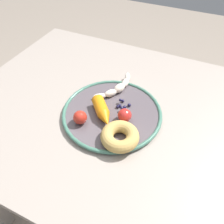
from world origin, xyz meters
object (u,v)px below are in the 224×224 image
(carrot_orange, at_px, (102,112))
(tomato_mid, at_px, (125,115))
(banana, at_px, (118,87))
(dining_table, at_px, (126,129))
(plate, at_px, (112,113))
(tomato_near, at_px, (80,117))
(donut, at_px, (120,136))
(blueberry_pile, at_px, (122,105))

(carrot_orange, relative_size, tomato_mid, 2.66)
(banana, height_order, tomato_mid, tomato_mid)
(dining_table, bearing_deg, banana, 132.20)
(dining_table, xyz_separation_m, carrot_orange, (-0.06, -0.06, 0.12))
(plate, height_order, tomato_near, tomato_near)
(dining_table, relative_size, carrot_orange, 9.96)
(plate, height_order, carrot_orange, carrot_orange)
(donut, height_order, blueberry_pile, donut)
(tomato_near, bearing_deg, donut, -5.68)
(banana, distance_m, blueberry_pile, 0.09)
(banana, bearing_deg, tomato_near, -102.64)
(banana, bearing_deg, donut, -64.67)
(dining_table, xyz_separation_m, tomato_near, (-0.11, -0.11, 0.13))
(tomato_near, bearing_deg, banana, 77.36)
(dining_table, xyz_separation_m, banana, (-0.07, 0.08, 0.12))
(banana, relative_size, tomato_mid, 4.34)
(banana, height_order, carrot_orange, carrot_orange)
(dining_table, distance_m, blueberry_pile, 0.11)
(carrot_orange, xyz_separation_m, tomato_near, (-0.05, -0.05, 0.00))
(plate, xyz_separation_m, donut, (0.07, -0.10, 0.02))
(banana, relative_size, carrot_orange, 1.63)
(blueberry_pile, xyz_separation_m, tomato_mid, (0.03, -0.05, 0.01))
(blueberry_pile, bearing_deg, donut, -70.29)
(donut, xyz_separation_m, tomato_mid, (-0.02, 0.08, 0.00))
(donut, relative_size, blueberry_pile, 2.12)
(carrot_orange, distance_m, tomato_mid, 0.07)
(tomato_mid, bearing_deg, carrot_orange, -169.79)
(dining_table, distance_m, carrot_orange, 0.15)
(donut, xyz_separation_m, blueberry_pile, (-0.05, 0.13, -0.01))
(dining_table, height_order, tomato_mid, tomato_mid)
(tomato_near, bearing_deg, tomato_mid, 28.38)
(banana, bearing_deg, tomato_mid, -57.76)
(donut, height_order, tomato_mid, tomato_mid)
(tomato_mid, bearing_deg, tomato_near, -151.62)
(carrot_orange, distance_m, blueberry_pile, 0.08)
(dining_table, xyz_separation_m, blueberry_pile, (-0.02, 0.00, 0.11))
(donut, bearing_deg, tomato_mid, 102.75)
(plate, relative_size, tomato_mid, 7.50)
(tomato_mid, bearing_deg, plate, 162.68)
(tomato_near, relative_size, tomato_mid, 0.99)
(dining_table, height_order, banana, banana)
(carrot_orange, xyz_separation_m, blueberry_pile, (0.04, 0.07, -0.01))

